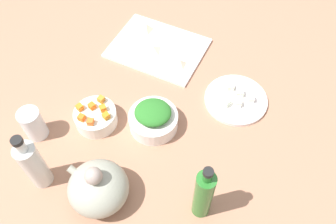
{
  "coord_description": "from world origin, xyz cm",
  "views": [
    {
      "loc": [
        -30.07,
        50.99,
        93.09
      ],
      "look_at": [
        0.0,
        0.0,
        8.0
      ],
      "focal_mm": 37.24,
      "sensor_mm": 36.0,
      "label": 1
    }
  ],
  "objects": [
    {
      "name": "tabletop",
      "position": [
        0.0,
        0.0,
        1.5
      ],
      "size": [
        190.0,
        190.0,
        3.0
      ],
      "primitive_type": "cube",
      "color": "#A57257",
      "rests_on": "ground"
    },
    {
      "name": "cutting_board",
      "position": [
        19.01,
        -25.04,
        3.5
      ],
      "size": [
        34.15,
        27.03,
        1.0
      ],
      "primitive_type": "cube",
      "rotation": [
        0.0,
        0.0,
        0.08
      ],
      "color": "white",
      "rests_on": "tabletop"
    },
    {
      "name": "plate_tofu",
      "position": [
        -14.77,
        -17.89,
        3.6
      ],
      "size": [
        20.05,
        20.05,
        1.2
      ],
      "primitive_type": "cylinder",
      "color": "white",
      "rests_on": "tabletop"
    },
    {
      "name": "bowl_greens",
      "position": [
        3.0,
        3.55,
        5.64
      ],
      "size": [
        14.78,
        14.78,
        5.28
      ],
      "primitive_type": "cylinder",
      "color": "white",
      "rests_on": "tabletop"
    },
    {
      "name": "bowl_carrots",
      "position": [
        18.77,
        11.32,
        5.54
      ],
      "size": [
        12.75,
        12.75,
        5.08
      ],
      "primitive_type": "cylinder",
      "color": "white",
      "rests_on": "tabletop"
    },
    {
      "name": "teapot",
      "position": [
        3.16,
        29.92,
        8.82
      ],
      "size": [
        17.38,
        15.69,
        15.18
      ],
      "color": "#9B9D8B",
      "rests_on": "tabletop"
    },
    {
      "name": "bottle_0",
      "position": [
        20.01,
        34.16,
        12.08
      ],
      "size": [
        5.61,
        5.61,
        21.67
      ],
      "color": "silver",
      "rests_on": "tabletop"
    },
    {
      "name": "bottle_1",
      "position": [
        -21.42,
        19.54,
        13.07
      ],
      "size": [
        4.77,
        4.77,
        23.07
      ],
      "color": "#276F27",
      "rests_on": "tabletop"
    },
    {
      "name": "drinking_glass_1",
      "position": [
        31.56,
        23.66,
        8.21
      ],
      "size": [
        6.39,
        6.39,
        10.43
      ],
      "primitive_type": "cylinder",
      "color": "white",
      "rests_on": "tabletop"
    },
    {
      "name": "carrot_cube_0",
      "position": [
        20.33,
        10.23,
        8.98
      ],
      "size": [
        2.2,
        2.2,
        1.8
      ],
      "primitive_type": "cube",
      "rotation": [
        0.0,
        0.0,
        1.31
      ],
      "color": "orange",
      "rests_on": "bowl_carrots"
    },
    {
      "name": "carrot_cube_1",
      "position": [
        17.0,
        9.22,
        8.98
      ],
      "size": [
        2.5,
        2.5,
        1.8
      ],
      "primitive_type": "cube",
      "rotation": [
        0.0,
        0.0,
        2.55
      ],
      "color": "orange",
      "rests_on": "bowl_carrots"
    },
    {
      "name": "carrot_cube_2",
      "position": [
        23.16,
        12.43,
        8.98
      ],
      "size": [
        2.16,
        2.16,
        1.8
      ],
      "primitive_type": "cube",
      "rotation": [
        0.0,
        0.0,
        2.92
      ],
      "color": "orange",
      "rests_on": "bowl_carrots"
    },
    {
      "name": "carrot_cube_3",
      "position": [
        20.36,
        15.11,
        8.98
      ],
      "size": [
        1.95,
        1.95,
        1.8
      ],
      "primitive_type": "cube",
      "rotation": [
        0.0,
        0.0,
        1.66
      ],
      "color": "orange",
      "rests_on": "bowl_carrots"
    },
    {
      "name": "carrot_cube_4",
      "position": [
        17.22,
        14.95,
        8.98
      ],
      "size": [
        2.38,
        2.38,
        1.8
      ],
      "primitive_type": "cube",
      "rotation": [
        0.0,
        0.0,
        0.42
      ],
      "color": "orange",
      "rests_on": "bowl_carrots"
    },
    {
      "name": "carrot_cube_5",
      "position": [
        19.43,
        6.86,
        8.98
      ],
      "size": [
        1.9,
        1.9,
        1.8
      ],
      "primitive_type": "cube",
      "rotation": [
        0.0,
        0.0,
        1.52
      ],
      "color": "orange",
      "rests_on": "bowl_carrots"
    },
    {
      "name": "carrot_cube_6",
      "position": [
        14.56,
        10.96,
        8.98
      ],
      "size": [
        2.23,
        2.23,
        1.8
      ],
      "primitive_type": "cube",
      "rotation": [
        0.0,
        0.0,
        2.86
      ],
      "color": "orange",
      "rests_on": "bowl_carrots"
    },
    {
      "name": "chopped_greens_mound",
      "position": [
        3.0,
        3.55,
        10.09
      ],
      "size": [
        14.32,
        14.0,
        3.63
      ],
      "primitive_type": "ellipsoid",
      "rotation": [
        0.0,
        0.0,
        0.5
      ],
      "color": "#2B7327",
      "rests_on": "bowl_greens"
    },
    {
      "name": "tofu_cube_0",
      "position": [
        -11.35,
        -20.29,
        5.3
      ],
      "size": [
        3.06,
        3.06,
        2.2
      ],
      "primitive_type": "cube",
      "rotation": [
        0.0,
        0.0,
        2.18
      ],
      "color": "silver",
      "rests_on": "plate_tofu"
    },
    {
      "name": "tofu_cube_1",
      "position": [
        -16.12,
        -15.77,
        5.3
      ],
      "size": [
        2.86,
        2.86,
        2.2
      ],
      "primitive_type": "cube",
      "rotation": [
        0.0,
        0.0,
        0.38
      ],
      "color": "silver",
      "rests_on": "plate_tofu"
    },
    {
      "name": "tofu_cube_2",
      "position": [
        -15.04,
        -19.56,
        5.3
      ],
      "size": [
        2.96,
        2.96,
        2.2
      ],
      "primitive_type": "cube",
      "rotation": [
        0.0,
        0.0,
        2.05
      ],
      "color": "white",
      "rests_on": "plate_tofu"
    },
    {
      "name": "tofu_cube_3",
      "position": [
        -12.9,
        -14.07,
        5.3
      ],
      "size": [
        2.64,
        2.64,
        2.2
      ],
      "primitive_type": "cube",
      "rotation": [
        0.0,
        0.0,
        2.91
      ],
      "color": "white",
      "rests_on": "plate_tofu"
    },
    {
      "name": "tofu_cube_4",
      "position": [
        -18.85,
        -19.25,
        5.3
      ],
      "size": [
        3.01,
        3.01,
        2.2
      ],
      "primitive_type": "cube",
      "rotation": [
        0.0,
        0.0,
        0.53
      ],
      "color": "white",
      "rests_on": "plate_tofu"
    },
    {
      "name": "dumpling_0",
      "position": [
        8.09,
        -21.6,
        5.13
      ],
      "size": [
        5.78,
        5.75,
        2.26
      ],
      "primitive_type": "pyramid",
      "rotation": [
        0.0,
        0.0,
        2.48
      ],
      "color": "beige",
      "rests_on": "cutting_board"
    },
    {
      "name": "dumpling_1",
      "position": [
        27.56,
        -30.57,
        5.42
      ],
      "size": [
        6.63,
        6.64,
        2.84
      ],
      "primitive_type": "pyramid",
      "rotation": [
        0.0,
        0.0,
        2.33
      ],
      "color": "beige",
      "rests_on": "cutting_board"
    },
    {
      "name": "dumpling_2",
      "position": [
        19.57,
        -22.39,
        5.17
      ],
      "size": [
        6.61,
        6.76,
        2.33
      ],
      "primitive_type": "pyramid",
      "rotation": [
        0.0,
        0.0,
        4.37
      ],
      "color": "beige",
      "rests_on": "cutting_board"
    }
  ]
}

